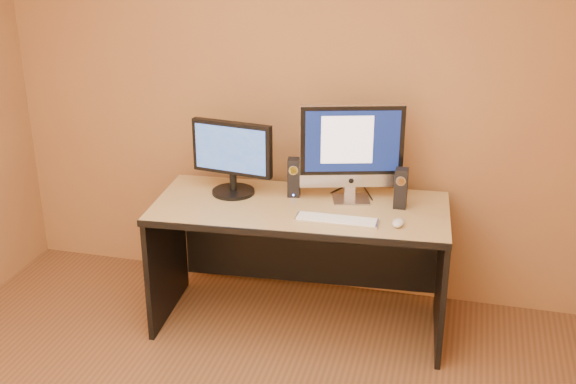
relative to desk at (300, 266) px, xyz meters
name	(u,v)px	position (x,y,z in m)	size (l,w,h in m)	color
walls	(180,228)	(-0.14, -1.45, 0.89)	(4.00, 4.00, 2.60)	olive
desk	(300,266)	(0.00, 0.00, 0.00)	(1.76, 0.77, 0.81)	tan
imac	(352,153)	(0.28, 0.16, 0.71)	(0.63, 0.23, 0.60)	#B3B3B7
second_monitor	(232,158)	(-0.45, 0.09, 0.64)	(0.53, 0.26, 0.46)	black
speaker_left	(294,177)	(-0.08, 0.15, 0.53)	(0.07, 0.08, 0.24)	black
speaker_right	(401,188)	(0.58, 0.13, 0.53)	(0.07, 0.08, 0.24)	black
keyboard	(337,220)	(0.25, -0.17, 0.42)	(0.47, 0.13, 0.02)	silver
mouse	(398,223)	(0.60, -0.14, 0.43)	(0.06, 0.11, 0.04)	silver
cable_a	(368,193)	(0.36, 0.30, 0.41)	(0.01, 0.01, 0.24)	black
cable_b	(340,188)	(0.18, 0.33, 0.41)	(0.01, 0.01, 0.20)	black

